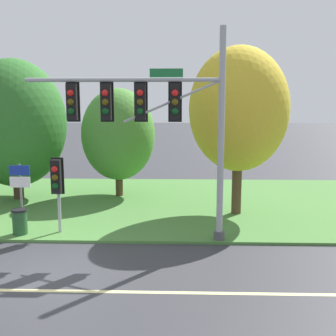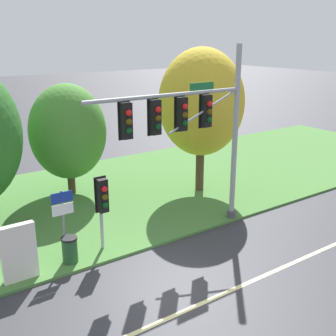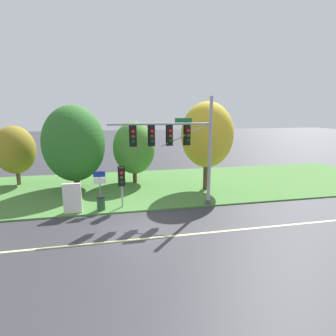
{
  "view_description": "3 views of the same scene",
  "coord_description": "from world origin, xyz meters",
  "views": [
    {
      "loc": [
        3.88,
        -11.43,
        4.94
      ],
      "look_at": [
        3.38,
        4.5,
        2.35
      ],
      "focal_mm": 45.0,
      "sensor_mm": 36.0,
      "label": 1
    },
    {
      "loc": [
        -6.59,
        -9.41,
        7.55
      ],
      "look_at": [
        2.74,
        4.0,
        2.45
      ],
      "focal_mm": 45.0,
      "sensor_mm": 36.0,
      "label": 2
    },
    {
      "loc": [
        -0.95,
        -13.48,
        6.35
      ],
      "look_at": [
        2.56,
        3.62,
        2.58
      ],
      "focal_mm": 28.0,
      "sensor_mm": 36.0,
      "label": 3
    }
  ],
  "objects": [
    {
      "name": "grass_verge",
      "position": [
        0.0,
        8.25,
        0.05
      ],
      "size": [
        48.0,
        11.5,
        0.1
      ],
      "primitive_type": "cube",
      "color": "#477A38",
      "rests_on": "ground"
    },
    {
      "name": "ground_plane",
      "position": [
        0.0,
        0.0,
        0.0
      ],
      "size": [
        160.0,
        160.0,
        0.0
      ],
      "primitive_type": "plane",
      "color": "#333338"
    },
    {
      "name": "tree_behind_signpost",
      "position": [
        0.73,
        9.51,
        3.21
      ],
      "size": [
        3.67,
        3.67,
        5.42
      ],
      "color": "#4C3823",
      "rests_on": "grass_verge"
    },
    {
      "name": "lane_stripe",
      "position": [
        0.0,
        -1.2,
        0.0
      ],
      "size": [
        36.0,
        0.16,
        0.01
      ],
      "primitive_type": "cube",
      "color": "beige",
      "rests_on": "ground"
    },
    {
      "name": "tree_mid_verge",
      "position": [
        6.26,
        6.27,
        4.54
      ],
      "size": [
        4.14,
        4.14,
        7.04
      ],
      "color": "#4C3823",
      "rests_on": "grass_verge"
    },
    {
      "name": "traffic_signal_mast",
      "position": [
        3.02,
        2.78,
        4.45
      ],
      "size": [
        6.78,
        0.49,
        7.22
      ],
      "color": "#9EA0A5",
      "rests_on": "grass_verge"
    },
    {
      "name": "pedestrian_signal_near_kerb",
      "position": [
        -0.59,
        3.28,
        2.07
      ],
      "size": [
        0.46,
        0.55,
        2.79
      ],
      "color": "#9EA0A5",
      "rests_on": "grass_verge"
    },
    {
      "name": "trash_bin",
      "position": [
        -1.97,
        3.14,
        0.57
      ],
      "size": [
        0.56,
        0.56,
        0.93
      ],
      "color": "#234C28",
      "rests_on": "grass_verge"
    },
    {
      "name": "route_sign_post",
      "position": [
        -2.0,
        3.46,
        1.78
      ],
      "size": [
        0.76,
        0.08,
        2.54
      ],
      "color": "slate",
      "rests_on": "grass_verge"
    },
    {
      "name": "tree_left_of_mast",
      "position": [
        -4.15,
        8.67,
        3.81
      ],
      "size": [
        4.9,
        4.9,
        6.78
      ],
      "color": "#423021",
      "rests_on": "grass_verge"
    }
  ]
}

